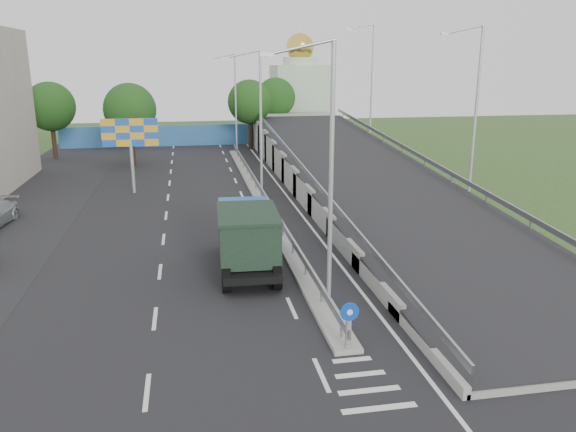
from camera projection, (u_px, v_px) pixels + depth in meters
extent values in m
plane|color=#2D4C1E|center=(368.00, 389.00, 16.76)|extent=(160.00, 160.00, 0.00)
cube|color=black|center=(222.00, 218.00, 35.21)|extent=(26.00, 90.00, 0.04)
cube|color=black|center=(1.00, 228.00, 32.98)|extent=(8.00, 90.00, 0.05)
cube|color=gray|center=(261.00, 199.00, 39.50)|extent=(1.00, 44.00, 0.20)
cube|color=gray|center=(428.00, 162.00, 41.01)|extent=(0.10, 50.00, 0.32)
cube|color=gray|center=(300.00, 166.00, 39.38)|extent=(0.10, 50.00, 0.32)
cube|color=gray|center=(261.00, 190.00, 39.32)|extent=(0.08, 44.00, 0.32)
cylinder|color=gray|center=(261.00, 194.00, 39.39)|extent=(0.09, 0.09, 0.60)
cylinder|color=black|center=(348.00, 332.00, 18.63)|extent=(0.20, 0.20, 1.20)
cylinder|color=#0C3FBF|center=(350.00, 312.00, 18.36)|extent=(0.64, 0.05, 0.64)
cylinder|color=white|center=(350.00, 312.00, 18.33)|extent=(0.20, 0.03, 0.20)
cylinder|color=#B2B5B7|center=(331.00, 179.00, 21.12)|extent=(0.18, 0.18, 10.00)
cylinder|color=#B2B5B7|center=(301.00, 47.00, 19.65)|extent=(2.57, 0.12, 0.66)
cube|color=#B2B5B7|center=(267.00, 54.00, 19.51)|extent=(0.50, 0.18, 0.12)
cylinder|color=#B2B5B7|center=(261.00, 123.00, 40.09)|extent=(0.18, 0.18, 10.00)
cylinder|color=#B2B5B7|center=(243.00, 54.00, 38.62)|extent=(2.57, 0.12, 0.66)
cube|color=#B2B5B7|center=(225.00, 58.00, 38.48)|extent=(0.50, 0.18, 0.12)
cylinder|color=#B2B5B7|center=(236.00, 103.00, 59.06)|extent=(0.18, 0.18, 10.00)
cylinder|color=#B2B5B7|center=(223.00, 56.00, 57.59)|extent=(2.57, 0.12, 0.66)
cube|color=#B2B5B7|center=(211.00, 59.00, 57.45)|extent=(0.50, 0.18, 0.12)
cube|color=#275B91|center=(195.00, 135.00, 65.07)|extent=(30.00, 0.50, 2.40)
cube|color=#B2CCAD|center=(300.00, 100.00, 74.19)|extent=(7.00, 7.00, 9.00)
cylinder|color=#B2CCAD|center=(300.00, 61.00, 72.86)|extent=(4.40, 4.40, 1.00)
sphere|color=gold|center=(300.00, 47.00, 72.41)|extent=(3.60, 3.60, 3.60)
cone|color=gold|center=(300.00, 31.00, 71.87)|extent=(0.30, 0.30, 1.20)
cylinder|color=#B2B5B7|center=(133.00, 167.00, 41.24)|extent=(0.24, 0.24, 4.00)
cube|color=orange|center=(130.00, 132.00, 40.57)|extent=(4.00, 0.20, 2.00)
cylinder|color=black|center=(132.00, 144.00, 52.45)|extent=(0.44, 0.44, 4.00)
sphere|color=#113E10|center=(130.00, 109.00, 51.60)|extent=(4.80, 4.80, 4.80)
cylinder|color=black|center=(250.00, 131.00, 62.10)|extent=(0.44, 0.44, 4.00)
sphere|color=#113E10|center=(250.00, 102.00, 61.25)|extent=(4.80, 4.80, 4.80)
cylinder|color=black|center=(54.00, 139.00, 55.82)|extent=(0.44, 0.44, 4.00)
sphere|color=#113E10|center=(50.00, 106.00, 54.96)|extent=(4.80, 4.80, 4.80)
cylinder|color=black|center=(276.00, 124.00, 69.42)|extent=(0.44, 0.44, 4.00)
sphere|color=#113E10|center=(276.00, 98.00, 68.57)|extent=(4.80, 4.80, 4.80)
cylinder|color=black|center=(223.00, 244.00, 28.22)|extent=(0.42, 1.20, 1.18)
cylinder|color=black|center=(266.00, 242.00, 28.50)|extent=(0.42, 1.20, 1.18)
cylinder|color=black|center=(224.00, 250.00, 27.29)|extent=(0.42, 1.20, 1.18)
cylinder|color=black|center=(268.00, 248.00, 27.58)|extent=(0.42, 1.20, 1.18)
cylinder|color=black|center=(226.00, 279.00, 23.70)|extent=(0.42, 1.20, 1.18)
cylinder|color=black|center=(277.00, 276.00, 23.99)|extent=(0.42, 1.20, 1.18)
cube|color=black|center=(248.00, 255.00, 26.16)|extent=(2.75, 6.76, 0.32)
cube|color=navy|center=(244.00, 218.00, 28.29)|extent=(2.54, 1.82, 1.83)
cube|color=black|center=(243.00, 205.00, 28.95)|extent=(2.04, 0.15, 0.75)
cube|color=black|center=(243.00, 234.00, 29.46)|extent=(2.48, 0.26, 0.54)
cube|color=black|center=(248.00, 235.00, 25.23)|extent=(2.75, 4.19, 1.93)
cube|color=black|center=(248.00, 213.00, 24.96)|extent=(2.86, 4.30, 0.13)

